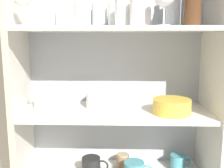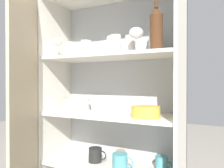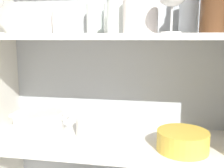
{
  "view_description": "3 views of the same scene",
  "coord_description": "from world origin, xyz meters",
  "px_view_note": "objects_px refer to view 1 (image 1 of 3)",
  "views": [
    {
      "loc": [
        0.03,
        -1.06,
        1.08
      ],
      "look_at": [
        -0.01,
        0.2,
        0.85
      ],
      "focal_mm": 42.0,
      "sensor_mm": 36.0,
      "label": 1
    },
    {
      "loc": [
        0.67,
        -1.16,
        0.95
      ],
      "look_at": [
        0.01,
        0.18,
        0.93
      ],
      "focal_mm": 35.0,
      "sensor_mm": 36.0,
      "label": 2
    },
    {
      "loc": [
        0.18,
        -0.76,
        1.11
      ],
      "look_at": [
        0.0,
        0.23,
        0.94
      ],
      "focal_mm": 42.0,
      "sensor_mm": 36.0,
      "label": 3
    }
  ],
  "objects_px": {
    "mixing_bowl_large": "(172,106)",
    "storage_jar": "(123,162)",
    "coffee_mug_primary": "(178,163)",
    "casserole_dish": "(54,99)",
    "plate_stack_white": "(107,99)"
  },
  "relations": [
    {
      "from": "mixing_bowl_large",
      "to": "storage_jar",
      "type": "relative_size",
      "value": 2.12
    },
    {
      "from": "mixing_bowl_large",
      "to": "coffee_mug_primary",
      "type": "height_order",
      "value": "mixing_bowl_large"
    },
    {
      "from": "casserole_dish",
      "to": "coffee_mug_primary",
      "type": "relative_size",
      "value": 2.13
    },
    {
      "from": "casserole_dish",
      "to": "storage_jar",
      "type": "distance_m",
      "value": 0.49
    },
    {
      "from": "mixing_bowl_large",
      "to": "storage_jar",
      "type": "height_order",
      "value": "mixing_bowl_large"
    },
    {
      "from": "casserole_dish",
      "to": "coffee_mug_primary",
      "type": "xyz_separation_m",
      "value": [
        0.64,
        0.04,
        -0.35
      ]
    },
    {
      "from": "mixing_bowl_large",
      "to": "casserole_dish",
      "type": "distance_m",
      "value": 0.57
    },
    {
      "from": "coffee_mug_primary",
      "to": "storage_jar",
      "type": "xyz_separation_m",
      "value": [
        -0.29,
        0.01,
        -0.0
      ]
    },
    {
      "from": "mixing_bowl_large",
      "to": "storage_jar",
      "type": "distance_m",
      "value": 0.43
    },
    {
      "from": "storage_jar",
      "to": "casserole_dish",
      "type": "bearing_deg",
      "value": -172.76
    },
    {
      "from": "plate_stack_white",
      "to": "mixing_bowl_large",
      "type": "bearing_deg",
      "value": -18.77
    },
    {
      "from": "mixing_bowl_large",
      "to": "casserole_dish",
      "type": "relative_size",
      "value": 0.7
    },
    {
      "from": "plate_stack_white",
      "to": "casserole_dish",
      "type": "bearing_deg",
      "value": -176.1
    },
    {
      "from": "mixing_bowl_large",
      "to": "coffee_mug_primary",
      "type": "relative_size",
      "value": 1.49
    },
    {
      "from": "casserole_dish",
      "to": "storage_jar",
      "type": "xyz_separation_m",
      "value": [
        0.34,
        0.04,
        -0.35
      ]
    }
  ]
}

